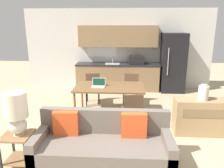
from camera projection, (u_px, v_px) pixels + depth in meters
ground_plane at (108, 167)px, 3.45m from camera, size 20.00×20.00×0.00m
wall_back at (118, 49)px, 7.55m from camera, size 6.40×0.07×2.70m
kitchen_counter at (118, 65)px, 7.40m from camera, size 2.79×0.65×2.15m
refrigerator at (173, 63)px, 7.16m from camera, size 0.75×0.74×1.92m
dining_table at (109, 88)px, 5.28m from camera, size 1.65×0.99×0.74m
couch at (103, 145)px, 3.44m from camera, size 2.11×0.80×0.85m
side_table at (18, 145)px, 3.40m from camera, size 0.43×0.43×0.54m
table_lamp at (16, 111)px, 3.25m from camera, size 0.35×0.35×0.68m
credenza at (202, 117)px, 4.42m from camera, size 1.10×0.39×0.74m
vase at (203, 93)px, 4.26m from camera, size 0.20×0.20×0.32m
dining_chair_far_right at (131, 87)px, 6.12m from camera, size 0.48×0.48×0.83m
dining_chair_far_left at (93, 87)px, 6.16m from camera, size 0.46×0.46×0.83m
dining_chair_near_right at (132, 109)px, 4.51m from camera, size 0.46×0.46×0.83m
laptop at (99, 85)px, 5.22m from camera, size 0.33×0.26×0.20m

